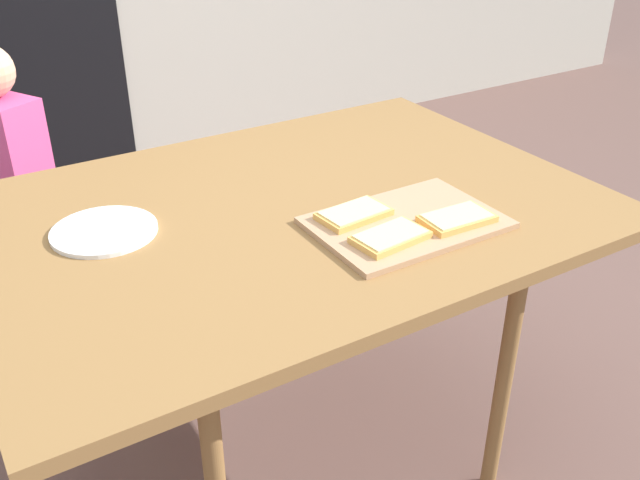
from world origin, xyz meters
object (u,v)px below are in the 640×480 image
object	(u,v)px
dining_table	(289,226)
pizza_slice_near_right	(457,218)
cutting_board	(406,223)
child_left	(14,190)
plate_white_left	(104,231)
pizza_slice_far_left	(354,214)
pizza_slice_near_left	(390,237)

from	to	relation	value
dining_table	pizza_slice_near_right	bearing A→B (deg)	-47.36
cutting_board	pizza_slice_near_right	size ratio (longest dim) A/B	2.54
cutting_board	child_left	distance (m)	1.27
pizza_slice_near_right	plate_white_left	bearing A→B (deg)	150.52
pizza_slice_near_right	plate_white_left	world-z (taller)	pizza_slice_near_right
plate_white_left	pizza_slice_near_right	bearing A→B (deg)	-29.48
dining_table	pizza_slice_far_left	world-z (taller)	pizza_slice_far_left
cutting_board	pizza_slice_far_left	xyz separation A→B (m)	(-0.09, 0.07, 0.01)
pizza_slice_near_left	pizza_slice_far_left	bearing A→B (deg)	92.70
dining_table	pizza_slice_far_left	xyz separation A→B (m)	(0.08, -0.15, 0.07)
cutting_board	plate_white_left	bearing A→B (deg)	151.54
cutting_board	pizza_slice_near_right	distance (m)	0.11
plate_white_left	child_left	world-z (taller)	child_left
cutting_board	plate_white_left	size ratio (longest dim) A/B	1.78
cutting_board	pizza_slice_far_left	size ratio (longest dim) A/B	2.48
dining_table	pizza_slice_far_left	size ratio (longest dim) A/B	8.69
pizza_slice_near_right	pizza_slice_far_left	bearing A→B (deg)	142.77
plate_white_left	child_left	size ratio (longest dim) A/B	0.22
child_left	pizza_slice_near_left	bearing A→B (deg)	-64.05
dining_table	child_left	size ratio (longest dim) A/B	1.39
pizza_slice_near_left	plate_white_left	world-z (taller)	pizza_slice_near_left
dining_table	pizza_slice_near_right	world-z (taller)	pizza_slice_near_right
pizza_slice_far_left	child_left	bearing A→B (deg)	118.41
pizza_slice_near_right	child_left	world-z (taller)	child_left
pizza_slice_near_left	plate_white_left	bearing A→B (deg)	143.28
pizza_slice_near_right	plate_white_left	size ratio (longest dim) A/B	0.70
pizza_slice_far_left	pizza_slice_near_right	world-z (taller)	same
dining_table	pizza_slice_near_left	size ratio (longest dim) A/B	8.63
pizza_slice_near_right	child_left	xyz separation A→B (m)	(-0.72, 1.15, -0.21)
pizza_slice_far_left	child_left	world-z (taller)	child_left
pizza_slice_far_left	plate_white_left	size ratio (longest dim) A/B	0.72
dining_table	cutting_board	xyz separation A→B (m)	(0.17, -0.22, 0.06)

